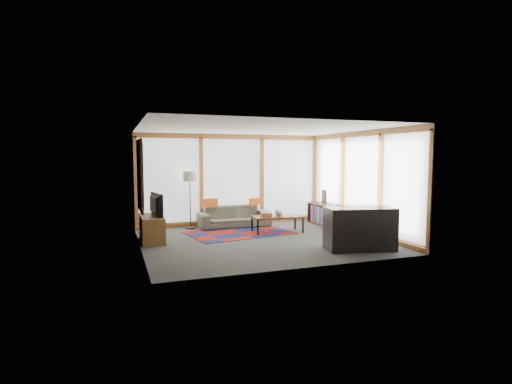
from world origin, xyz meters
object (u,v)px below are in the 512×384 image
object	(u,v)px
sofa	(234,216)
bookshelf	(335,217)
tv_console	(152,229)
floor_lamp	(190,200)
television	(153,205)
bar_counter	(360,229)
coffee_table	(277,224)

from	to	relation	value
sofa	bookshelf	distance (m)	2.80
bookshelf	tv_console	size ratio (longest dim) A/B	2.05
floor_lamp	television	size ratio (longest dim) A/B	1.69
bookshelf	bar_counter	xyz separation A→B (m)	(-0.83, -2.38, 0.14)
television	bar_counter	size ratio (longest dim) A/B	0.65
television	bookshelf	bearing A→B (deg)	-97.61
bookshelf	television	distance (m)	4.89
floor_lamp	coffee_table	distance (m)	2.47
sofa	tv_console	xyz separation A→B (m)	(-2.35, -1.25, 0.01)
sofa	television	distance (m)	2.72
coffee_table	tv_console	distance (m)	3.17
sofa	coffee_table	xyz separation A→B (m)	(0.81, -1.19, -0.08)
bookshelf	television	xyz separation A→B (m)	(-4.86, -0.11, 0.56)
tv_console	sofa	bearing A→B (deg)	28.08
bookshelf	sofa	bearing A→B (deg)	154.85
sofa	bar_counter	distance (m)	3.96
sofa	floor_lamp	size ratio (longest dim) A/B	1.27
sofa	tv_console	size ratio (longest dim) A/B	1.67
floor_lamp	bookshelf	world-z (taller)	floor_lamp
floor_lamp	coffee_table	bearing A→B (deg)	-33.06
bookshelf	tv_console	bearing A→B (deg)	-179.23
sofa	coffee_table	distance (m)	1.45
tv_console	television	world-z (taller)	television
sofa	bar_counter	xyz separation A→B (m)	(1.70, -3.57, 0.16)
sofa	bar_counter	size ratio (longest dim) A/B	1.41
tv_console	bar_counter	bearing A→B (deg)	-29.76
television	bar_counter	distance (m)	4.64
tv_console	bar_counter	world-z (taller)	bar_counter
floor_lamp	tv_console	xyz separation A→B (m)	(-1.15, -1.37, -0.48)
bar_counter	coffee_table	bearing A→B (deg)	122.55
sofa	coffee_table	bearing A→B (deg)	-55.20
coffee_table	television	size ratio (longest dim) A/B	1.39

